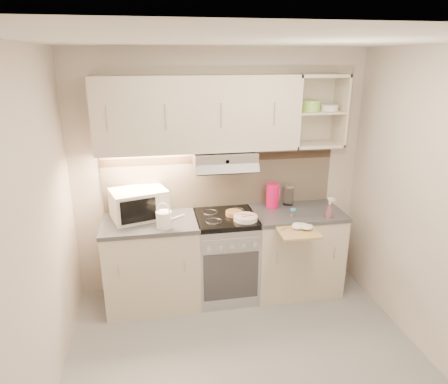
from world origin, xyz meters
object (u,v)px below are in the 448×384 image
object	(u,v)px
microwave	(139,204)
plate_stack	(246,218)
electric_range	(226,256)
pink_pitcher	(272,196)
watering_can	(165,219)
glass_jar	(288,195)
cutting_board	(298,232)
spray_bottle	(330,209)

from	to	relation	value
microwave	plate_stack	world-z (taller)	microwave
electric_range	pink_pitcher	size ratio (longest dim) A/B	3.47
watering_can	glass_jar	world-z (taller)	watering_can
microwave	glass_jar	xyz separation A→B (m)	(1.56, 0.09, -0.03)
microwave	pink_pitcher	xyz separation A→B (m)	(1.37, 0.04, -0.01)
cutting_board	electric_range	bearing A→B (deg)	145.32
glass_jar	spray_bottle	size ratio (longest dim) A/B	1.00
pink_pitcher	spray_bottle	distance (m)	0.60
electric_range	watering_can	size ratio (longest dim) A/B	3.27
electric_range	plate_stack	size ratio (longest dim) A/B	3.87
plate_stack	glass_jar	bearing A→B (deg)	31.50
microwave	cutting_board	distance (m)	1.55
watering_can	plate_stack	bearing A→B (deg)	25.89
plate_stack	cutting_board	world-z (taller)	plate_stack
electric_range	watering_can	distance (m)	0.83
watering_can	spray_bottle	size ratio (longest dim) A/B	1.25
watering_can	pink_pitcher	size ratio (longest dim) A/B	1.06
microwave	plate_stack	bearing A→B (deg)	-30.00
spray_bottle	microwave	bearing A→B (deg)	159.20
plate_stack	cutting_board	bearing A→B (deg)	-34.81
electric_range	glass_jar	xyz separation A→B (m)	(0.72, 0.19, 0.56)
watering_can	glass_jar	xyz separation A→B (m)	(1.32, 0.38, 0.02)
watering_can	pink_pitcher	xyz separation A→B (m)	(1.13, 0.33, 0.04)
electric_range	glass_jar	bearing A→B (deg)	14.98
microwave	watering_can	distance (m)	0.38
cutting_board	watering_can	bearing A→B (deg)	169.56
electric_range	cutting_board	xyz separation A→B (m)	(0.60, -0.44, 0.42)
watering_can	electric_range	bearing A→B (deg)	39.83
pink_pitcher	cutting_board	bearing A→B (deg)	-72.49
spray_bottle	cutting_board	distance (m)	0.47
electric_range	plate_stack	bearing A→B (deg)	-40.16
glass_jar	microwave	bearing A→B (deg)	-176.82
electric_range	pink_pitcher	world-z (taller)	pink_pitcher
glass_jar	plate_stack	bearing A→B (deg)	-148.50
watering_can	glass_jar	distance (m)	1.37
watering_can	plate_stack	distance (m)	0.78
electric_range	cutting_board	bearing A→B (deg)	-36.41
spray_bottle	cutting_board	size ratio (longest dim) A/B	0.61
electric_range	microwave	world-z (taller)	microwave
microwave	cutting_board	xyz separation A→B (m)	(1.44, -0.55, -0.17)
microwave	cutting_board	size ratio (longest dim) A/B	1.65
electric_range	microwave	xyz separation A→B (m)	(-0.84, 0.11, 0.59)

